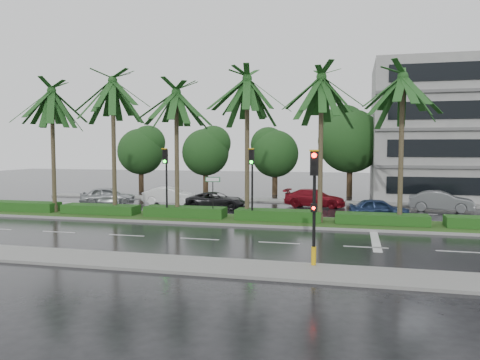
% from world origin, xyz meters
% --- Properties ---
extents(ground, '(120.00, 120.00, 0.00)m').
position_xyz_m(ground, '(0.00, 0.00, 0.00)').
color(ground, black).
rests_on(ground, ground).
extents(near_sidewalk, '(40.00, 2.40, 0.12)m').
position_xyz_m(near_sidewalk, '(0.00, -10.20, 0.06)').
color(near_sidewalk, gray).
rests_on(near_sidewalk, ground).
extents(far_sidewalk, '(40.00, 2.00, 0.12)m').
position_xyz_m(far_sidewalk, '(0.00, 12.00, 0.06)').
color(far_sidewalk, gray).
rests_on(far_sidewalk, ground).
extents(median, '(36.00, 4.00, 0.15)m').
position_xyz_m(median, '(0.00, 1.00, 0.08)').
color(median, gray).
rests_on(median, ground).
extents(hedge, '(35.20, 1.40, 0.60)m').
position_xyz_m(hedge, '(0.00, 1.00, 0.45)').
color(hedge, '#144818').
rests_on(hedge, median).
extents(lane_markings, '(34.00, 13.06, 0.01)m').
position_xyz_m(lane_markings, '(3.04, -0.43, 0.01)').
color(lane_markings, silver).
rests_on(lane_markings, ground).
extents(palm_row, '(26.30, 4.20, 9.58)m').
position_xyz_m(palm_row, '(-1.25, 1.02, 7.87)').
color(palm_row, '#3D3223').
rests_on(palm_row, median).
extents(signal_near, '(0.34, 0.45, 4.36)m').
position_xyz_m(signal_near, '(6.00, -9.39, 2.50)').
color(signal_near, black).
rests_on(signal_near, near_sidewalk).
extents(signal_median_left, '(0.34, 0.42, 4.36)m').
position_xyz_m(signal_median_left, '(-4.00, 0.30, 3.00)').
color(signal_median_left, black).
rests_on(signal_median_left, median).
extents(signal_median_right, '(0.34, 0.42, 4.36)m').
position_xyz_m(signal_median_right, '(1.50, 0.30, 3.00)').
color(signal_median_right, black).
rests_on(signal_median_right, median).
extents(street_sign, '(0.95, 0.09, 2.60)m').
position_xyz_m(street_sign, '(-1.00, 0.48, 2.12)').
color(street_sign, black).
rests_on(street_sign, median).
extents(bg_trees, '(32.61, 5.89, 8.51)m').
position_xyz_m(bg_trees, '(0.86, 17.59, 4.70)').
color(bg_trees, '#3B291B').
rests_on(bg_trees, ground).
extents(building, '(16.00, 10.00, 12.00)m').
position_xyz_m(building, '(17.00, 18.00, 6.00)').
color(building, gray).
rests_on(building, ground).
extents(car_silver, '(3.22, 4.60, 1.45)m').
position_xyz_m(car_silver, '(-11.50, 6.39, 0.73)').
color(car_silver, '#AAAFB2').
rests_on(car_silver, ground).
extents(car_white, '(1.90, 4.30, 1.37)m').
position_xyz_m(car_white, '(-7.00, 8.07, 0.69)').
color(car_white, white).
rests_on(car_white, ground).
extents(car_darkgrey, '(2.29, 4.56, 1.24)m').
position_xyz_m(car_darkgrey, '(-2.50, 6.26, 0.62)').
color(car_darkgrey, black).
rests_on(car_darkgrey, ground).
extents(car_red, '(2.41, 4.85, 1.35)m').
position_xyz_m(car_red, '(4.50, 9.14, 0.68)').
color(car_red, maroon).
rests_on(car_red, ground).
extents(car_blue, '(1.80, 3.92, 1.30)m').
position_xyz_m(car_blue, '(9.00, 4.00, 0.65)').
color(car_blue, navy).
rests_on(car_blue, ground).
extents(car_grey, '(2.13, 4.55, 1.44)m').
position_xyz_m(car_grey, '(13.50, 8.82, 0.72)').
color(car_grey, '#5D6063').
rests_on(car_grey, ground).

